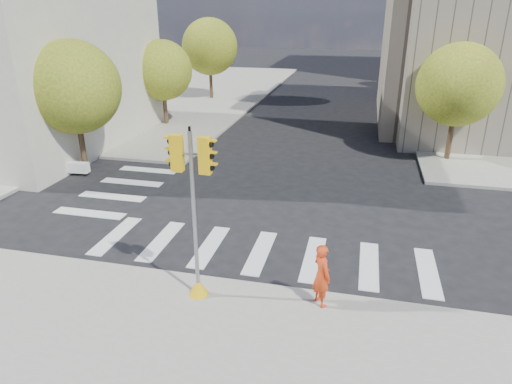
{
  "coord_description": "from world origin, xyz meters",
  "views": [
    {
      "loc": [
        2.87,
        -15.2,
        7.71
      ],
      "look_at": [
        -0.3,
        -1.75,
        2.1
      ],
      "focal_mm": 32.0,
      "sensor_mm": 36.0,
      "label": 1
    }
  ],
  "objects_px": {
    "lamp_far": "(430,47)",
    "photographer": "(322,275)",
    "traffic_signal": "(195,229)",
    "planter_wall": "(32,165)",
    "lamp_near": "(458,65)"
  },
  "relations": [
    {
      "from": "photographer",
      "to": "planter_wall",
      "type": "xyz_separation_m",
      "value": [
        -15.18,
        7.88,
        -0.66
      ]
    },
    {
      "from": "traffic_signal",
      "to": "planter_wall",
      "type": "bearing_deg",
      "value": 147.62
    },
    {
      "from": "lamp_near",
      "to": "photographer",
      "type": "height_order",
      "value": "lamp_near"
    },
    {
      "from": "lamp_far",
      "to": "planter_wall",
      "type": "xyz_separation_m",
      "value": [
        -21.0,
        -24.72,
        -4.18
      ]
    },
    {
      "from": "lamp_near",
      "to": "photographer",
      "type": "relative_size",
      "value": 4.47
    },
    {
      "from": "lamp_far",
      "to": "photographer",
      "type": "relative_size",
      "value": 4.47
    },
    {
      "from": "lamp_far",
      "to": "traffic_signal",
      "type": "bearing_deg",
      "value": -105.62
    },
    {
      "from": "lamp_near",
      "to": "traffic_signal",
      "type": "xyz_separation_m",
      "value": [
        -9.22,
        -18.97,
        -2.35
      ]
    },
    {
      "from": "lamp_far",
      "to": "traffic_signal",
      "type": "xyz_separation_m",
      "value": [
        -9.22,
        -32.97,
        -2.35
      ]
    },
    {
      "from": "traffic_signal",
      "to": "planter_wall",
      "type": "relative_size",
      "value": 0.81
    },
    {
      "from": "traffic_signal",
      "to": "photographer",
      "type": "bearing_deg",
      "value": 8.91
    },
    {
      "from": "lamp_near",
      "to": "lamp_far",
      "type": "relative_size",
      "value": 1.0
    },
    {
      "from": "traffic_signal",
      "to": "lamp_near",
      "type": "bearing_deg",
      "value": 66.73
    },
    {
      "from": "photographer",
      "to": "traffic_signal",
      "type": "bearing_deg",
      "value": 58.53
    },
    {
      "from": "lamp_near",
      "to": "lamp_far",
      "type": "xyz_separation_m",
      "value": [
        0.0,
        14.0,
        0.0
      ]
    }
  ]
}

